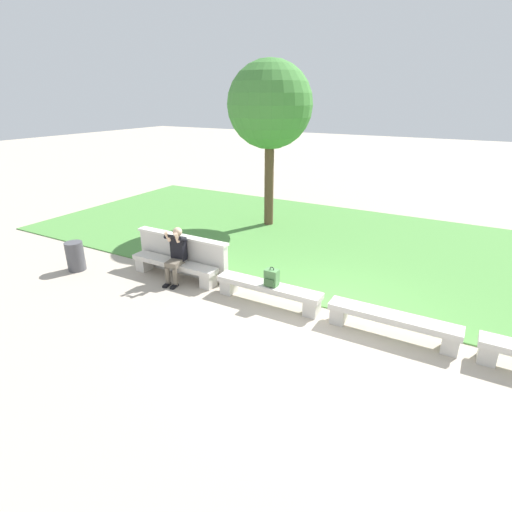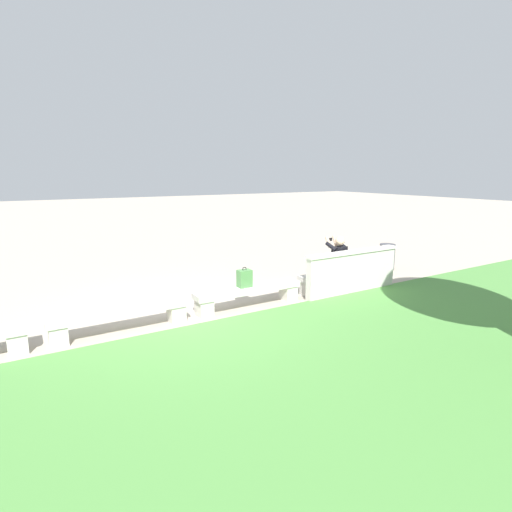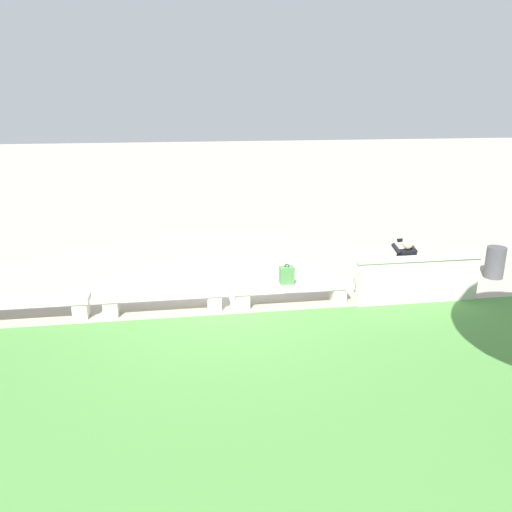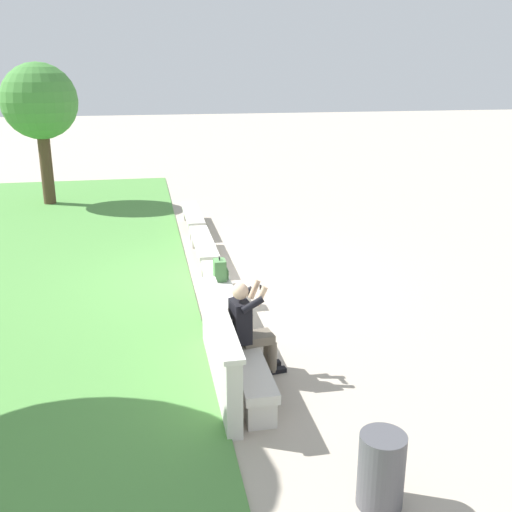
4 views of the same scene
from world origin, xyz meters
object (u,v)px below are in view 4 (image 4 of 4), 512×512
at_px(trash_bin, 381,470).
at_px(bench_mid, 204,246).
at_px(person_photographer, 249,324).
at_px(backpack, 220,270).
at_px(bench_near, 220,289).
at_px(tree_behind_wall, 40,103).
at_px(bench_main, 246,359).
at_px(bench_far, 193,217).

bearing_deg(trash_bin, bench_mid, 6.26).
bearing_deg(person_photographer, backpack, 1.09).
relative_size(bench_near, trash_bin, 3.18).
bearing_deg(backpack, tree_behind_wall, 24.53).
bearing_deg(backpack, bench_main, 179.39).
distance_m(bench_near, trash_bin, 5.19).
xyz_separation_m(person_photographer, tree_behind_wall, (11.20, 4.01, 2.20)).
xyz_separation_m(bench_near, trash_bin, (-5.12, -0.85, 0.06)).
xyz_separation_m(bench_mid, trash_bin, (-7.72, -0.85, 0.06)).
xyz_separation_m(bench_main, bench_near, (2.60, 0.00, 0.00)).
bearing_deg(bench_far, trash_bin, -175.30).
bearing_deg(bench_near, tree_behind_wall, 24.15).
xyz_separation_m(bench_near, tree_behind_wall, (8.78, 3.94, 2.63)).
xyz_separation_m(bench_main, tree_behind_wall, (11.37, 3.94, 2.63)).
height_order(bench_main, tree_behind_wall, tree_behind_wall).
distance_m(bench_near, bench_mid, 2.60).
height_order(bench_mid, bench_far, same).
relative_size(bench_near, bench_far, 1.00).
height_order(bench_far, person_photographer, person_photographer).
bearing_deg(bench_main, backpack, -0.61).
relative_size(tree_behind_wall, trash_bin, 5.41).
relative_size(bench_mid, backpack, 5.57).
xyz_separation_m(person_photographer, trash_bin, (-2.70, -0.77, -0.36)).
xyz_separation_m(bench_far, trash_bin, (-10.31, -0.85, 0.06)).
distance_m(person_photographer, backpack, 2.52).
height_order(bench_main, bench_mid, same).
xyz_separation_m(bench_near, bench_far, (5.19, 0.00, 0.00)).
distance_m(bench_near, bench_far, 5.19).
bearing_deg(backpack, bench_mid, 0.65).
bearing_deg(trash_bin, bench_far, 4.70).
bearing_deg(bench_main, trash_bin, -161.48).
relative_size(bench_mid, bench_far, 1.00).
bearing_deg(bench_main, bench_far, 0.00).
bearing_deg(bench_mid, trash_bin, -173.74).
height_order(person_photographer, tree_behind_wall, tree_behind_wall).
xyz_separation_m(bench_main, trash_bin, (-2.53, -0.85, 0.06)).
xyz_separation_m(bench_near, backpack, (0.09, -0.03, 0.31)).
relative_size(bench_mid, person_photographer, 1.80).
height_order(bench_mid, trash_bin, trash_bin).
distance_m(backpack, trash_bin, 5.28).
xyz_separation_m(bench_far, backpack, (-5.10, -0.03, 0.31)).
bearing_deg(bench_far, bench_main, 180.00).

